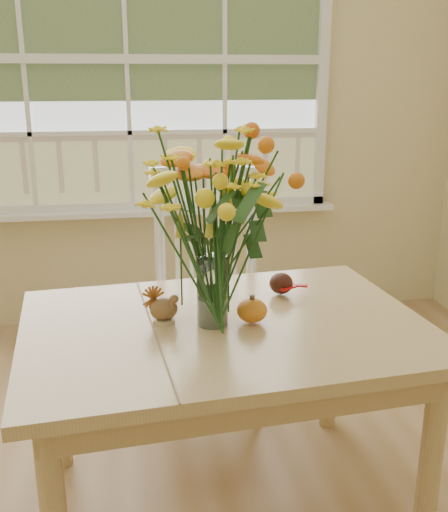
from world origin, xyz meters
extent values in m
cube|color=beige|center=(0.00, 2.25, 1.35)|extent=(4.00, 0.02, 2.70)
cube|color=silver|center=(0.00, 2.23, 1.55)|extent=(2.20, 0.00, 1.60)
cube|color=white|center=(0.00, 2.18, 0.69)|extent=(2.42, 0.12, 0.03)
cube|color=tan|center=(0.27, 0.48, 0.67)|extent=(1.37, 1.04, 0.04)
cube|color=tan|center=(0.27, 0.48, 0.60)|extent=(1.24, 0.91, 0.10)
cylinder|color=tan|center=(-0.32, 0.80, 0.33)|extent=(0.07, 0.07, 0.65)
cylinder|color=tan|center=(0.85, 0.15, 0.33)|extent=(0.07, 0.07, 0.65)
cylinder|color=tan|center=(0.79, 0.90, 0.33)|extent=(0.07, 0.07, 0.65)
cube|color=white|center=(0.29, 1.16, 0.50)|extent=(0.54, 0.52, 0.05)
cube|color=white|center=(0.32, 1.34, 0.77)|extent=(0.49, 0.10, 0.55)
cylinder|color=white|center=(0.09, 1.01, 0.24)|extent=(0.04, 0.04, 0.48)
cylinder|color=white|center=(0.13, 1.36, 0.24)|extent=(0.04, 0.04, 0.48)
cylinder|color=white|center=(0.46, 0.96, 0.24)|extent=(0.04, 0.04, 0.48)
cylinder|color=white|center=(0.50, 1.31, 0.24)|extent=(0.04, 0.04, 0.48)
cylinder|color=white|center=(0.22, 0.47, 0.81)|extent=(0.10, 0.10, 0.23)
ellipsoid|color=orange|center=(0.35, 0.46, 0.73)|extent=(0.10, 0.10, 0.08)
cylinder|color=#CCB78C|center=(0.07, 0.51, 0.70)|extent=(0.07, 0.07, 0.01)
ellipsoid|color=brown|center=(0.07, 0.51, 0.74)|extent=(0.10, 0.07, 0.07)
ellipsoid|color=#38160F|center=(0.51, 0.70, 0.73)|extent=(0.09, 0.09, 0.08)
camera|label=1|loc=(-0.03, -1.30, 1.46)|focal=42.00mm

